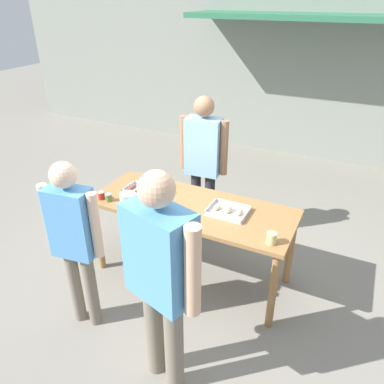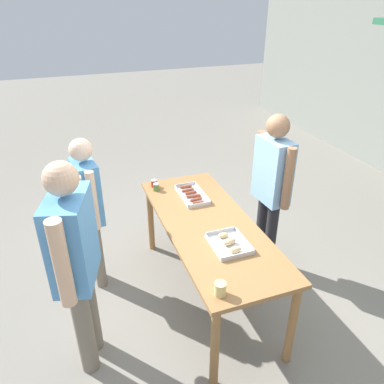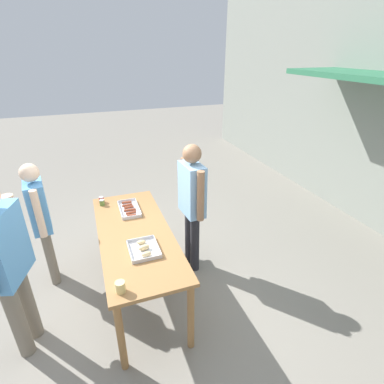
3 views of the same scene
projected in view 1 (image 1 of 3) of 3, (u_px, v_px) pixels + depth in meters
ground_plane at (192, 273)px, 4.10m from camera, size 24.00×24.00×0.00m
building_facade_back at (298, 24)px, 6.18m from camera, size 12.00×1.11×4.50m
serving_table at (192, 215)px, 3.74m from camera, size 2.03×0.80×0.86m
food_tray_sausages at (147, 192)px, 3.91m from camera, size 0.47×0.24×0.04m
food_tray_buns at (228, 211)px, 3.56m from camera, size 0.37×0.30×0.06m
condiment_jar_mustard at (101, 195)px, 3.79m from camera, size 0.07×0.07×0.08m
condiment_jar_ketchup at (109, 197)px, 3.75m from camera, size 0.07×0.07×0.08m
beer_cup at (271, 238)px, 3.11m from camera, size 0.09×0.09×0.10m
person_server_behind_table at (203, 156)px, 4.31m from camera, size 0.58×0.25×1.75m
person_customer_holding_hotdog at (74, 234)px, 3.07m from camera, size 0.52×0.25×1.61m
person_customer_with_cup at (161, 271)px, 2.51m from camera, size 0.66×0.38×1.81m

